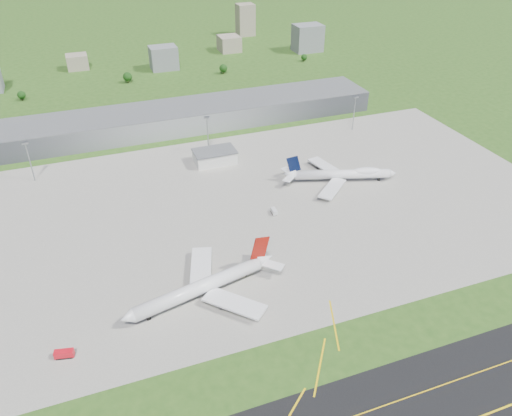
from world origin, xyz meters
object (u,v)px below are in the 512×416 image
object	(u,v)px
fire_truck	(64,354)
tug_yellow	(246,273)
van_white_far	(357,173)
airliner_red_twin	(205,286)
airliner_blue_quad	(342,174)
van_white_near	(274,211)

from	to	relation	value
fire_truck	tug_yellow	bearing A→B (deg)	27.22
tug_yellow	van_white_far	bearing A→B (deg)	0.65
airliner_red_twin	van_white_far	bearing A→B (deg)	-161.42
airliner_blue_quad	van_white_far	xyz separation A→B (m)	(12.85, 3.74, -3.78)
airliner_red_twin	fire_truck	size ratio (longest dim) A/B	9.58
airliner_blue_quad	van_white_far	bearing A→B (deg)	34.35
airliner_blue_quad	fire_truck	bearing A→B (deg)	-134.92
airliner_blue_quad	tug_yellow	xyz separation A→B (m)	(-83.51, -61.65, -4.03)
van_white_near	tug_yellow	bearing A→B (deg)	148.55
tug_yellow	van_white_far	size ratio (longest dim) A/B	0.86
van_white_near	van_white_far	world-z (taller)	van_white_near
airliner_blue_quad	van_white_near	bearing A→B (deg)	-141.94
fire_truck	van_white_far	size ratio (longest dim) A/B	1.52
fire_truck	van_white_far	bearing A→B (deg)	38.34
airliner_blue_quad	van_white_near	world-z (taller)	airliner_blue_quad
tug_yellow	airliner_red_twin	bearing A→B (deg)	165.34
van_white_near	van_white_far	xyz separation A→B (m)	(64.93, 22.60, -0.19)
fire_truck	airliner_red_twin	bearing A→B (deg)	25.84
airliner_blue_quad	airliner_red_twin	bearing A→B (deg)	-128.52
airliner_blue_quad	tug_yellow	distance (m)	103.87
airliner_red_twin	van_white_far	xyz separation A→B (m)	(117.62, 72.64, -4.17)
airliner_red_twin	van_white_far	size ratio (longest dim) A/B	14.56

